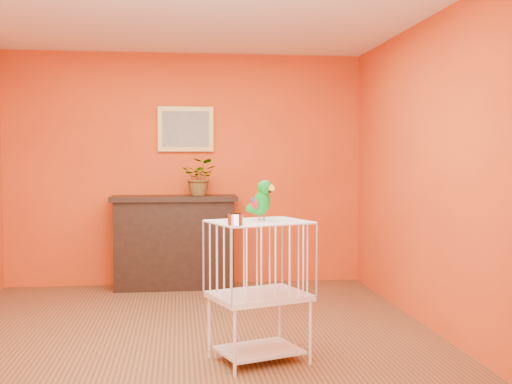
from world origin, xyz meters
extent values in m
plane|color=brown|center=(0.00, 0.00, 0.00)|extent=(4.50, 4.50, 0.00)
plane|color=#E34B15|center=(0.00, 2.25, 1.30)|extent=(4.00, 0.00, 4.00)
plane|color=#E34B15|center=(0.00, -2.25, 1.30)|extent=(4.00, 0.00, 4.00)
plane|color=#E34B15|center=(2.00, 0.00, 1.30)|extent=(0.00, 4.50, 4.50)
plane|color=white|center=(0.00, 0.00, 2.60)|extent=(4.50, 4.50, 0.00)
cube|color=black|center=(-0.13, 2.02, 0.48)|extent=(1.28, 0.43, 0.96)
cube|color=black|center=(-0.13, 2.02, 0.99)|extent=(1.36, 0.49, 0.05)
cube|color=black|center=(-0.13, 1.82, 0.48)|extent=(0.90, 0.02, 0.48)
cube|color=#562C18|center=(-0.40, 1.96, 0.37)|extent=(0.05, 0.19, 0.30)
cube|color=#384723|center=(-0.31, 1.96, 0.37)|extent=(0.05, 0.19, 0.30)
cube|color=#562C18|center=(-0.22, 1.96, 0.37)|extent=(0.05, 0.19, 0.30)
cube|color=#384723|center=(-0.11, 1.96, 0.37)|extent=(0.05, 0.19, 0.30)
cube|color=#562C18|center=(0.00, 1.96, 0.37)|extent=(0.05, 0.19, 0.30)
imported|color=#26722D|center=(0.15, 2.05, 1.17)|extent=(0.46, 0.49, 0.32)
cube|color=#AC8E3D|center=(0.00, 2.22, 1.75)|extent=(0.62, 0.03, 0.50)
cube|color=gray|center=(0.00, 2.21, 1.75)|extent=(0.52, 0.01, 0.40)
cube|color=white|center=(0.47, -0.63, 0.08)|extent=(0.65, 0.57, 0.02)
cube|color=white|center=(0.47, -0.63, 0.46)|extent=(0.76, 0.67, 0.04)
cube|color=white|center=(0.47, -0.63, 0.98)|extent=(0.76, 0.67, 0.01)
cylinder|color=white|center=(0.27, -0.93, 0.22)|extent=(0.02, 0.02, 0.44)
cylinder|color=white|center=(0.82, -0.74, 0.22)|extent=(0.02, 0.02, 0.44)
cylinder|color=white|center=(0.13, -0.52, 0.22)|extent=(0.02, 0.02, 0.44)
cylinder|color=white|center=(0.67, -0.33, 0.22)|extent=(0.02, 0.02, 0.44)
cylinder|color=silver|center=(0.28, -0.91, 1.03)|extent=(0.10, 0.10, 0.07)
cylinder|color=#59544C|center=(0.48, -0.58, 1.00)|extent=(0.01, 0.01, 0.04)
cylinder|color=#59544C|center=(0.52, -0.55, 1.00)|extent=(0.01, 0.01, 0.04)
ellipsoid|color=#038019|center=(0.50, -0.56, 1.11)|extent=(0.18, 0.19, 0.21)
ellipsoid|color=#038019|center=(0.52, -0.59, 1.22)|extent=(0.14, 0.15, 0.10)
cone|color=#FFA115|center=(0.55, -0.63, 1.21)|extent=(0.08, 0.08, 0.07)
cone|color=black|center=(0.54, -0.62, 1.19)|extent=(0.04, 0.04, 0.03)
sphere|color=black|center=(0.50, -0.62, 1.23)|extent=(0.01, 0.01, 0.01)
sphere|color=black|center=(0.56, -0.58, 1.23)|extent=(0.01, 0.01, 0.01)
ellipsoid|color=#A50C0C|center=(0.45, -0.59, 1.10)|extent=(0.06, 0.06, 0.07)
ellipsoid|color=navy|center=(0.54, -0.52, 1.10)|extent=(0.06, 0.06, 0.07)
cone|color=#038019|center=(0.46, -0.51, 1.04)|extent=(0.14, 0.15, 0.11)
camera|label=1|loc=(-0.08, -5.03, 1.42)|focal=45.00mm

